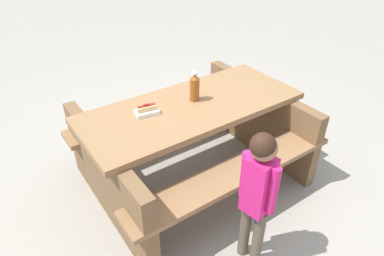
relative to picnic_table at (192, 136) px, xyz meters
name	(u,v)px	position (x,y,z in m)	size (l,w,h in m)	color
ground_plane	(192,176)	(0.00, 0.00, -0.44)	(30.00, 30.00, 0.00)	gray
picnic_table	(192,136)	(0.00, 0.00, 0.00)	(2.12, 1.85, 0.75)	olive
soda_bottle	(195,87)	(-0.04, -0.06, 0.42)	(0.08, 0.08, 0.25)	brown
hotdog_tray	(147,110)	(0.37, 0.02, 0.34)	(0.19, 0.13, 0.08)	white
child_in_coat	(258,186)	(-0.10, 0.94, 0.23)	(0.20, 0.24, 1.05)	brown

